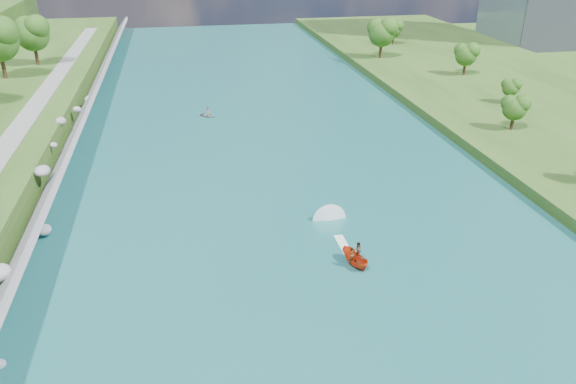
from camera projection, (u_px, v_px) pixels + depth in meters
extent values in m
plane|color=#2D5119|center=(315.00, 273.00, 50.63)|extent=(260.00, 260.00, 0.00)
cube|color=#175956|center=(277.00, 183.00, 68.33)|extent=(55.00, 240.00, 0.10)
cube|color=slate|center=(51.00, 187.00, 63.08)|extent=(3.54, 236.00, 4.05)
ellipsoid|color=gray|center=(0.00, 273.00, 46.22)|extent=(1.82, 1.81, 1.42)
ellipsoid|color=gray|center=(45.00, 230.00, 56.24)|extent=(1.34, 1.72, 0.98)
ellipsoid|color=gray|center=(42.00, 171.00, 63.46)|extent=(1.73, 2.23, 1.16)
ellipsoid|color=gray|center=(54.00, 145.00, 71.38)|extent=(0.97, 0.85, 0.75)
ellipsoid|color=gray|center=(61.00, 121.00, 79.04)|extent=(1.48, 1.75, 1.10)
ellipsoid|color=gray|center=(77.00, 109.00, 86.10)|extent=(1.31, 1.24, 0.90)
ellipsoid|color=gray|center=(90.00, 99.00, 94.36)|extent=(1.67, 2.03, 1.23)
ellipsoid|color=#1D4913|center=(33.00, 36.00, 108.33)|extent=(6.70, 6.70, 11.17)
ellipsoid|color=#1D4913|center=(515.00, 109.00, 80.33)|extent=(3.67, 3.67, 6.11)
ellipsoid|color=#1D4913|center=(511.00, 89.00, 92.78)|extent=(2.97, 2.97, 4.95)
ellipsoid|color=#1D4913|center=(466.00, 56.00, 109.85)|extent=(4.48, 4.48, 7.47)
ellipsoid|color=#1D4913|center=(382.00, 34.00, 123.64)|extent=(6.13, 6.13, 10.22)
ellipsoid|color=#1D4913|center=(394.00, 30.00, 138.49)|extent=(4.19, 4.19, 6.98)
imported|color=red|center=(355.00, 258.00, 51.43)|extent=(2.31, 3.75, 1.36)
imported|color=#66605B|center=(352.00, 256.00, 50.79)|extent=(0.72, 0.61, 1.67)
imported|color=#66605B|center=(358.00, 250.00, 51.75)|extent=(1.00, 1.00, 1.63)
cube|color=white|center=(345.00, 248.00, 54.37)|extent=(0.90, 5.00, 0.06)
imported|color=#9A9CA2|center=(208.00, 115.00, 91.56)|extent=(3.59, 3.52, 0.61)
imported|color=#66605B|center=(208.00, 111.00, 91.30)|extent=(0.76, 0.65, 1.32)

